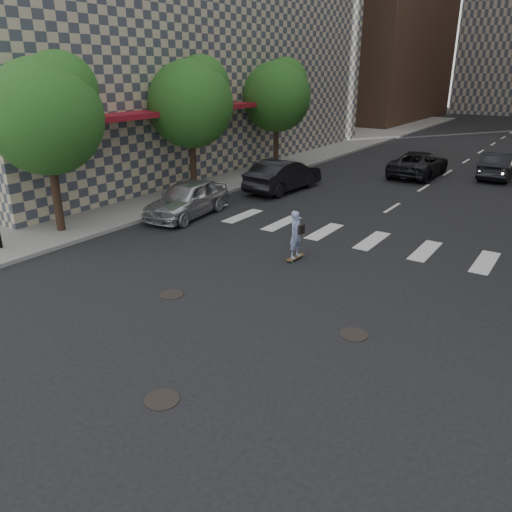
% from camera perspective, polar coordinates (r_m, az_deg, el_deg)
% --- Properties ---
extents(ground, '(160.00, 160.00, 0.00)m').
position_cam_1_polar(ground, '(12.61, -6.70, -8.52)').
color(ground, black).
rests_on(ground, ground).
extents(sidewalk_left, '(13.00, 80.00, 0.15)m').
position_cam_1_polar(sidewalk_left, '(36.20, -3.75, 11.07)').
color(sidewalk_left, gray).
rests_on(sidewalk_left, ground).
extents(tree_a, '(4.20, 4.20, 6.60)m').
position_cam_1_polar(tree_a, '(20.32, -22.63, 15.03)').
color(tree_a, '#382619').
rests_on(tree_a, sidewalk_left).
extents(tree_b, '(4.20, 4.20, 6.60)m').
position_cam_1_polar(tree_b, '(25.67, -7.23, 17.27)').
color(tree_b, '#382619').
rests_on(tree_b, sidewalk_left).
extents(tree_c, '(4.20, 4.20, 6.60)m').
position_cam_1_polar(tree_c, '(32.14, 2.59, 18.07)').
color(tree_c, '#382619').
rests_on(tree_c, sidewalk_left).
extents(manhole_a, '(0.70, 0.70, 0.02)m').
position_cam_1_polar(manhole_a, '(10.39, -10.70, -15.82)').
color(manhole_a, black).
rests_on(manhole_a, ground).
extents(manhole_b, '(0.70, 0.70, 0.02)m').
position_cam_1_polar(manhole_b, '(14.61, -9.67, -4.36)').
color(manhole_b, black).
rests_on(manhole_b, ground).
extents(manhole_c, '(0.70, 0.70, 0.02)m').
position_cam_1_polar(manhole_c, '(12.59, 11.11, -8.79)').
color(manhole_c, black).
rests_on(manhole_c, ground).
extents(skateboarder, '(0.46, 0.87, 1.71)m').
position_cam_1_polar(skateboarder, '(16.76, 4.63, 2.46)').
color(skateboarder, brown).
rests_on(skateboarder, ground).
extents(silver_sedan, '(2.35, 4.78, 1.57)m').
position_cam_1_polar(silver_sedan, '(22.04, -7.86, 6.50)').
color(silver_sedan, '#B7BABF').
rests_on(silver_sedan, ground).
extents(traffic_car_a, '(2.04, 5.08, 1.64)m').
position_cam_1_polar(traffic_car_a, '(26.61, 3.17, 9.20)').
color(traffic_car_a, black).
rests_on(traffic_car_a, ground).
extents(traffic_car_c, '(2.46, 5.30, 1.47)m').
position_cam_1_polar(traffic_car_c, '(31.83, 18.11, 9.97)').
color(traffic_car_c, black).
rests_on(traffic_car_c, ground).
extents(traffic_car_e, '(1.71, 4.67, 1.53)m').
position_cam_1_polar(traffic_car_e, '(33.00, 25.96, 9.33)').
color(traffic_car_e, black).
rests_on(traffic_car_e, ground).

